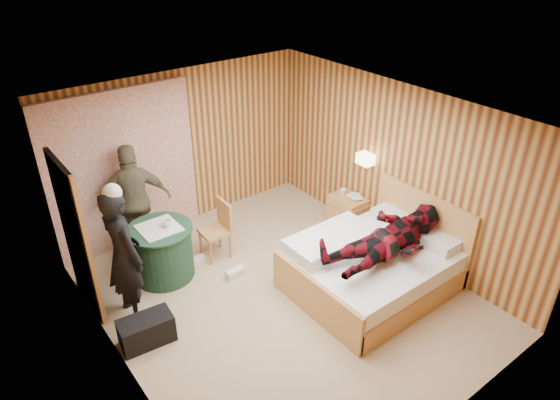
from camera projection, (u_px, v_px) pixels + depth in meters
floor at (281, 296)px, 6.65m from camera, size 4.20×5.00×0.01m
ceiling at (281, 118)px, 5.42m from camera, size 4.20×5.00×0.01m
wall_back at (183, 149)px, 7.76m from camera, size 4.20×0.02×2.50m
wall_left at (112, 283)px, 4.93m from camera, size 0.02×5.00×2.50m
wall_right at (397, 169)px, 7.15m from camera, size 0.02×5.00×2.50m
curtain at (124, 171)px, 7.21m from camera, size 2.20×0.08×2.40m
doorway at (75, 238)px, 6.02m from camera, size 0.06×0.90×2.05m
wall_lamp at (366, 159)px, 7.34m from camera, size 0.26×0.24×0.16m
bed at (372, 265)px, 6.70m from camera, size 2.07×1.63×1.12m
nightstand at (347, 212)px, 7.98m from camera, size 0.42×0.57×0.55m
round_table at (162, 251)px, 6.85m from camera, size 0.89×0.89×0.79m
chair_far at (139, 222)px, 7.25m from camera, size 0.50×0.50×0.93m
chair_near at (219, 225)px, 7.24m from camera, size 0.41×0.41×0.88m
duffel_bag at (147, 330)px, 5.85m from camera, size 0.65×0.39×0.35m
sneaker_left at (197, 261)px, 7.24m from camera, size 0.25×0.11×0.11m
sneaker_right at (235, 273)px, 6.97m from camera, size 0.28×0.13×0.12m
woman_standing at (124, 255)px, 5.95m from camera, size 0.50×0.69×1.76m
man_at_table at (135, 201)px, 7.13m from camera, size 1.09×0.70×1.72m
man_on_bed at (392, 230)px, 6.22m from camera, size 0.86×0.67×1.77m
book_lower at (351, 198)px, 7.81m from camera, size 0.17×0.23×0.02m
book_upper at (351, 197)px, 7.80m from camera, size 0.25×0.28×0.02m
cup_nightstand at (343, 192)px, 7.92m from camera, size 0.12×0.12×0.09m
cup_table at (167, 224)px, 6.65m from camera, size 0.13×0.13×0.10m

